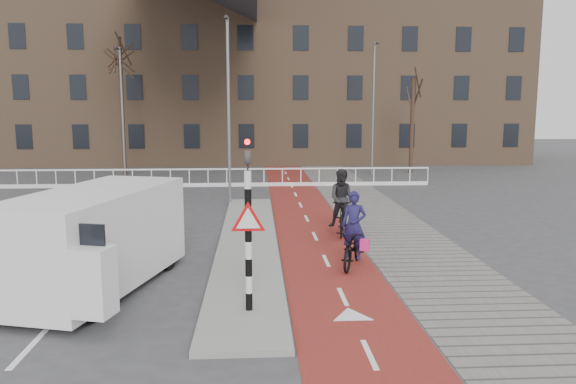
{
  "coord_description": "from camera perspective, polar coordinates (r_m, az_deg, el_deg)",
  "views": [
    {
      "loc": [
        -0.44,
        -13.08,
        4.25
      ],
      "look_at": [
        0.61,
        5.0,
        1.5
      ],
      "focal_mm": 35.0,
      "sensor_mm": 36.0,
      "label": 1
    }
  ],
  "objects": [
    {
      "name": "tree_right",
      "position": [
        37.37,
        12.48,
        6.63
      ],
      "size": [
        0.25,
        0.25,
        6.14
      ],
      "primitive_type": "cylinder",
      "color": "black",
      "rests_on": "ground"
    },
    {
      "name": "cyclist_near",
      "position": [
        15.11,
        6.68,
        -5.04
      ],
      "size": [
        1.37,
        2.09,
        2.04
      ],
      "rotation": [
        0.0,
        0.0,
        -0.38
      ],
      "color": "black",
      "rests_on": "bike_lane"
    },
    {
      "name": "traffic_signal",
      "position": [
        11.29,
        -4.06,
        -2.95
      ],
      "size": [
        0.8,
        0.8,
        3.68
      ],
      "color": "black",
      "rests_on": "curb_island"
    },
    {
      "name": "van",
      "position": [
        13.82,
        -19.06,
        -4.45
      ],
      "size": [
        3.53,
        5.84,
        2.35
      ],
      "rotation": [
        0.0,
        0.0,
        -0.26
      ],
      "color": "silver",
      "rests_on": "ground"
    },
    {
      "name": "tree_mid",
      "position": [
        37.02,
        -16.51,
        8.32
      ],
      "size": [
        0.25,
        0.25,
        8.53
      ],
      "primitive_type": "cylinder",
      "color": "black",
      "rests_on": "ground"
    },
    {
      "name": "ground",
      "position": [
        13.76,
        -1.34,
        -9.36
      ],
      "size": [
        120.0,
        120.0,
        0.0
      ],
      "primitive_type": "plane",
      "color": "#38383A",
      "rests_on": "ground"
    },
    {
      "name": "streetlight_near",
      "position": [
        24.39,
        -6.04,
        7.95
      ],
      "size": [
        0.12,
        0.12,
        7.96
      ],
      "primitive_type": "cylinder",
      "color": "slate",
      "rests_on": "ground"
    },
    {
      "name": "townhouse_row",
      "position": [
        45.29,
        -6.73,
        13.1
      ],
      "size": [
        46.0,
        10.0,
        15.9
      ],
      "color": "#7F6047",
      "rests_on": "ground"
    },
    {
      "name": "curb_island",
      "position": [
        17.59,
        -4.08,
        -5.17
      ],
      "size": [
        1.8,
        16.0,
        0.12
      ],
      "primitive_type": "cube",
      "color": "gray",
      "rests_on": "ground"
    },
    {
      "name": "railing",
      "position": [
        30.68,
        -11.84,
        1.07
      ],
      "size": [
        28.0,
        0.1,
        0.99
      ],
      "color": "silver",
      "rests_on": "ground"
    },
    {
      "name": "streetlight_left",
      "position": [
        34.56,
        -16.46,
        7.57
      ],
      "size": [
        0.12,
        0.12,
        7.64
      ],
      "primitive_type": "cylinder",
      "color": "slate",
      "rests_on": "ground"
    },
    {
      "name": "bike_lane",
      "position": [
        23.55,
        1.46,
        -1.75
      ],
      "size": [
        2.5,
        60.0,
        0.01
      ],
      "primitive_type": "cube",
      "color": "maroon",
      "rests_on": "ground"
    },
    {
      "name": "streetlight_right",
      "position": [
        35.89,
        8.65,
        8.28
      ],
      "size": [
        0.12,
        0.12,
        8.17
      ],
      "primitive_type": "cylinder",
      "color": "slate",
      "rests_on": "ground"
    },
    {
      "name": "sidewalk",
      "position": [
        23.94,
        8.16,
        -1.66
      ],
      "size": [
        3.0,
        60.0,
        0.01
      ],
      "primitive_type": "cube",
      "color": "slate",
      "rests_on": "ground"
    },
    {
      "name": "bollard",
      "position": [
        13.13,
        -3.93,
        -7.75
      ],
      "size": [
        0.12,
        0.12,
        0.86
      ],
      "primitive_type": "cylinder",
      "color": "yellow",
      "rests_on": "curb_island"
    },
    {
      "name": "cyclist_far",
      "position": [
        18.79,
        5.59,
        -1.61
      ],
      "size": [
        1.09,
        2.17,
        2.21
      ],
      "rotation": [
        0.0,
        0.0,
        -0.21
      ],
      "color": "black",
      "rests_on": "bike_lane"
    }
  ]
}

